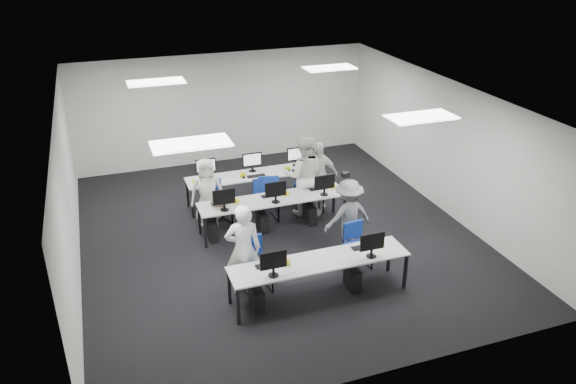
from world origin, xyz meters
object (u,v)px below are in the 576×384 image
object	(u,v)px
chair_0	(256,274)
student_1	(304,176)
student_3	(317,175)
chair_5	(212,208)
chair_7	(309,192)
student_2	(207,192)
chair_4	(310,200)
student_0	(243,250)
chair_1	(357,253)
chair_2	(218,211)
desk_mid	(273,201)
chair_3	(266,208)
photographer	(348,216)
chair_6	(268,200)
desk_front	(320,263)

from	to	relation	value
chair_0	student_1	xyz separation A→B (m)	(1.88, 2.52, 0.62)
chair_0	student_3	xyz separation A→B (m)	(2.29, 2.70, 0.50)
chair_5	student_3	world-z (taller)	student_3
chair_7	student_2	xyz separation A→B (m)	(-2.42, -0.12, 0.44)
chair_4	student_1	distance (m)	0.65
chair_7	student_0	xyz separation A→B (m)	(-2.37, -2.91, 0.55)
chair_1	chair_2	world-z (taller)	chair_2
desk_mid	student_2	bearing A→B (deg)	149.18
desk_mid	chair_7	world-z (taller)	chair_7
chair_0	student_0	distance (m)	0.60
chair_3	student_0	distance (m)	2.83
student_1	photographer	bearing A→B (deg)	117.57
chair_6	student_1	xyz separation A→B (m)	(0.75, -0.32, 0.62)
chair_2	chair_7	bearing A→B (deg)	-12.89
chair_6	photographer	size ratio (longest dim) A/B	0.64
chair_2	photographer	distance (m)	3.00
student_0	desk_front	bearing A→B (deg)	164.45
desk_mid	chair_4	world-z (taller)	chair_4
chair_6	student_0	size ratio (longest dim) A/B	0.57
photographer	desk_front	bearing A→B (deg)	44.08
desk_front	chair_7	xyz separation A→B (m)	(1.16, 3.47, -0.37)
student_1	desk_mid	bearing A→B (deg)	49.20
chair_2	chair_6	size ratio (longest dim) A/B	0.98
chair_0	chair_1	xyz separation A→B (m)	(2.05, 0.07, -0.03)
chair_0	chair_7	world-z (taller)	chair_7
chair_2	chair_7	world-z (taller)	chair_7
desk_mid	photographer	xyz separation A→B (m)	(1.14, -1.32, 0.09)
chair_3	student_3	size ratio (longest dim) A/B	0.58
desk_mid	chair_0	distance (m)	2.28
desk_front	student_1	distance (m)	3.23
chair_3	photographer	xyz separation A→B (m)	(1.16, -1.80, 0.47)
chair_2	student_1	xyz separation A→B (m)	(1.96, -0.16, 0.63)
desk_mid	student_3	world-z (taller)	student_3
desk_front	photographer	world-z (taller)	photographer
desk_mid	chair_1	world-z (taller)	chair_1
chair_3	chair_4	bearing A→B (deg)	-2.65
chair_6	chair_7	distance (m)	1.02
chair_2	student_2	distance (m)	0.50
chair_2	student_2	size ratio (longest dim) A/B	0.63
chair_3	student_0	world-z (taller)	student_0
chair_7	chair_6	bearing A→B (deg)	165.16
chair_0	chair_5	distance (m)	2.97
chair_0	chair_1	world-z (taller)	chair_0
chair_2	chair_3	world-z (taller)	chair_2
chair_5	chair_7	bearing A→B (deg)	-0.36
chair_3	chair_5	bearing A→B (deg)	152.29
desk_mid	chair_6	size ratio (longest dim) A/B	3.27
chair_2	student_1	bearing A→B (deg)	-23.04
chair_0	student_3	size ratio (longest dim) A/B	0.61
chair_3	chair_4	size ratio (longest dim) A/B	1.00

